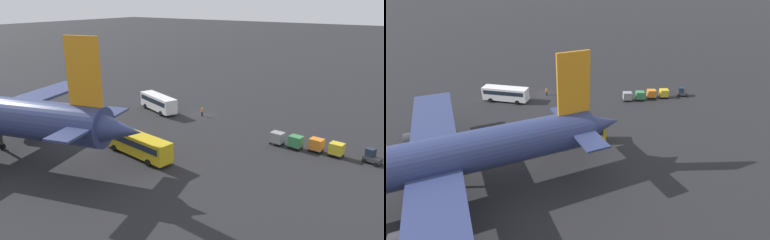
% 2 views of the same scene
% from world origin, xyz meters
% --- Properties ---
extents(ground_plane, '(600.00, 600.00, 0.00)m').
position_xyz_m(ground_plane, '(0.00, 0.00, 0.00)').
color(ground_plane, '#232326').
extents(shuttle_bus_near, '(10.64, 6.16, 3.28)m').
position_xyz_m(shuttle_bus_near, '(8.63, 3.11, 1.96)').
color(shuttle_bus_near, white).
rests_on(shuttle_bus_near, ground).
extents(shuttle_bus_far, '(12.97, 4.49, 3.31)m').
position_xyz_m(shuttle_bus_far, '(-3.51, 22.73, 1.98)').
color(shuttle_bus_far, gold).
rests_on(shuttle_bus_far, ground).
extents(baggage_tug, '(2.68, 2.24, 2.10)m').
position_xyz_m(baggage_tug, '(-32.43, 5.98, 0.94)').
color(baggage_tug, '#333338').
rests_on(baggage_tug, ground).
extents(worker_person, '(0.38, 0.38, 1.74)m').
position_xyz_m(worker_person, '(-0.68, 0.98, 0.87)').
color(worker_person, '#1E1E2D').
rests_on(worker_person, ground).
extents(cargo_cart_yellow, '(2.17, 1.89, 2.06)m').
position_xyz_m(cargo_cart_yellow, '(-27.71, 6.42, 1.19)').
color(cargo_cart_yellow, '#38383D').
rests_on(cargo_cart_yellow, ground).
extents(cargo_cart_orange, '(2.17, 1.89, 2.06)m').
position_xyz_m(cargo_cart_orange, '(-24.73, 6.29, 1.19)').
color(cargo_cart_orange, '#38383D').
rests_on(cargo_cart_orange, ground).
extents(cargo_cart_green, '(2.17, 1.89, 2.06)m').
position_xyz_m(cargo_cart_green, '(-21.75, 6.92, 1.19)').
color(cargo_cart_green, '#38383D').
rests_on(cargo_cart_green, ground).
extents(cargo_cart_grey, '(2.17, 1.89, 2.06)m').
position_xyz_m(cargo_cart_grey, '(-18.77, 6.94, 1.19)').
color(cargo_cart_grey, '#38383D').
rests_on(cargo_cart_grey, ground).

